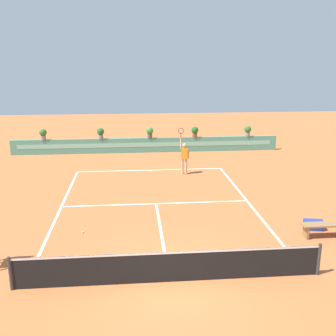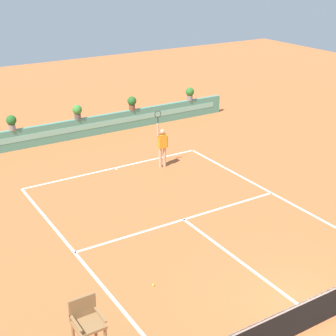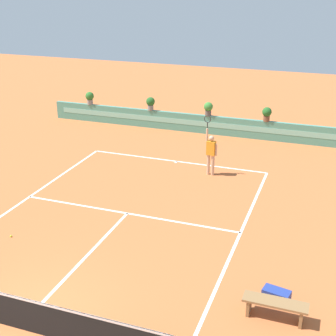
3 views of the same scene
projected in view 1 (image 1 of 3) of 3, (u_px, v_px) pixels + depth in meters
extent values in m
plane|color=#BC6033|center=(157.00, 207.00, 17.25)|extent=(60.00, 60.00, 0.00)
cube|color=white|center=(150.00, 170.00, 22.90)|extent=(8.22, 0.10, 0.01)
cube|color=white|center=(156.00, 204.00, 17.63)|extent=(8.22, 0.10, 0.01)
cube|color=white|center=(161.00, 234.00, 14.56)|extent=(0.10, 6.40, 0.01)
cube|color=white|center=(60.00, 211.00, 16.84)|extent=(0.10, 11.89, 0.01)
cube|color=white|center=(250.00, 204.00, 17.56)|extent=(0.10, 11.89, 0.01)
cube|color=white|center=(150.00, 171.00, 22.81)|extent=(0.10, 0.20, 0.01)
cylinder|color=#333333|center=(10.00, 274.00, 10.97)|extent=(0.10, 0.10, 1.00)
cylinder|color=#333333|center=(319.00, 259.00, 11.75)|extent=(0.10, 0.10, 1.00)
cube|color=black|center=(170.00, 267.00, 11.37)|extent=(8.82, 0.02, 0.95)
cube|color=white|center=(170.00, 253.00, 11.25)|extent=(8.82, 0.03, 0.06)
cube|color=#4C8E7A|center=(147.00, 145.00, 27.09)|extent=(18.00, 0.20, 1.00)
cube|color=#7ABCA8|center=(147.00, 145.00, 26.98)|extent=(17.10, 0.01, 0.28)
cube|color=olive|center=(306.00, 232.00, 14.25)|extent=(0.08, 0.40, 0.45)
cube|color=olive|center=(324.00, 225.00, 14.24)|extent=(1.60, 0.44, 0.06)
cube|color=navy|center=(313.00, 225.00, 14.96)|extent=(0.76, 0.49, 0.36)
cylinder|color=tan|center=(186.00, 166.00, 22.01)|extent=(0.14, 0.14, 0.90)
cylinder|color=tan|center=(182.00, 166.00, 22.01)|extent=(0.14, 0.14, 0.90)
cube|color=orange|center=(184.00, 153.00, 21.81)|extent=(0.38, 0.26, 0.60)
sphere|color=tan|center=(184.00, 145.00, 21.69)|extent=(0.22, 0.22, 0.22)
cylinder|color=tan|center=(181.00, 143.00, 21.67)|extent=(0.09, 0.09, 0.55)
cylinder|color=black|center=(181.00, 136.00, 21.56)|extent=(0.04, 0.04, 0.24)
torus|color=#262626|center=(181.00, 131.00, 21.49)|extent=(0.31, 0.07, 0.31)
cylinder|color=tan|center=(188.00, 154.00, 21.82)|extent=(0.09, 0.09, 0.50)
sphere|color=#CCE033|center=(83.00, 232.00, 14.68)|extent=(0.07, 0.07, 0.07)
cylinder|color=brown|center=(195.00, 135.00, 27.21)|extent=(0.32, 0.32, 0.28)
sphere|color=#235B23|center=(195.00, 130.00, 27.12)|extent=(0.48, 0.48, 0.48)
cylinder|color=gray|center=(247.00, 134.00, 27.53)|extent=(0.32, 0.32, 0.28)
sphere|color=#2D6B28|center=(248.00, 129.00, 27.44)|extent=(0.48, 0.48, 0.48)
cylinder|color=#514C47|center=(150.00, 136.00, 26.94)|extent=(0.32, 0.32, 0.28)
sphere|color=#387F33|center=(150.00, 131.00, 26.85)|extent=(0.48, 0.48, 0.48)
cylinder|color=gray|center=(101.00, 137.00, 26.65)|extent=(0.32, 0.32, 0.28)
sphere|color=#235B23|center=(101.00, 132.00, 26.56)|extent=(0.48, 0.48, 0.48)
cylinder|color=gray|center=(43.00, 138.00, 26.32)|extent=(0.32, 0.32, 0.28)
sphere|color=#2D6B28|center=(43.00, 133.00, 26.23)|extent=(0.48, 0.48, 0.48)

